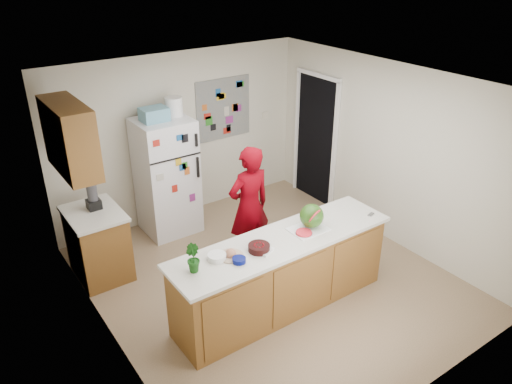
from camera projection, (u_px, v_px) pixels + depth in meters
floor at (270, 280)px, 6.35m from camera, size 4.00×4.50×0.02m
wall_back at (181, 136)px, 7.44m from camera, size 4.00×0.02×2.50m
wall_left at (102, 245)px, 4.75m from camera, size 0.02×4.50×2.50m
wall_right at (388, 154)px, 6.82m from camera, size 0.02×4.50×2.50m
ceiling at (272, 84)px, 5.23m from camera, size 4.00×4.50×0.02m
doorway at (316, 140)px, 7.98m from camera, size 0.03×0.85×2.04m
peninsula_base at (282, 275)px, 5.68m from camera, size 2.60×0.62×0.88m
peninsula_top at (283, 241)px, 5.47m from camera, size 2.68×0.70×0.04m
side_counter_base at (98, 245)px, 6.27m from camera, size 0.60×0.80×0.86m
side_counter_top at (93, 214)px, 6.07m from camera, size 0.64×0.84×0.04m
upper_cabinets at (70, 138)px, 5.51m from camera, size 0.35×1.00×0.80m
refrigerator at (167, 177)px, 7.11m from camera, size 0.75×0.70×1.70m
fridge_top_bin at (154, 114)px, 6.64m from camera, size 0.35×0.28×0.18m
photo_collage at (223, 109)px, 7.68m from camera, size 0.95×0.01×0.95m
person at (249, 207)px, 6.34m from camera, size 0.60×0.40×1.65m
blender_appliance at (92, 195)px, 6.06m from camera, size 0.12×0.12×0.38m
cutting_board at (308, 229)px, 5.65m from camera, size 0.43×0.32×0.01m
watermelon at (312, 216)px, 5.63m from camera, size 0.28×0.28×0.28m
watermelon_slice at (304, 233)px, 5.55m from camera, size 0.18×0.18×0.02m
cherry_bowl at (259, 248)px, 5.25m from camera, size 0.29×0.29×0.07m
white_bowl at (217, 257)px, 5.10m from camera, size 0.26×0.26×0.06m
cobalt_bowl at (239, 260)px, 5.06m from camera, size 0.18×0.18×0.05m
plate at (231, 256)px, 5.16m from camera, size 0.30×0.30×0.02m
paper_towel at (264, 250)px, 5.25m from camera, size 0.22×0.21×0.02m
keys at (371, 214)px, 5.96m from camera, size 0.11×0.07×0.01m
potted_plant at (192, 258)px, 4.88m from camera, size 0.14×0.17×0.29m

